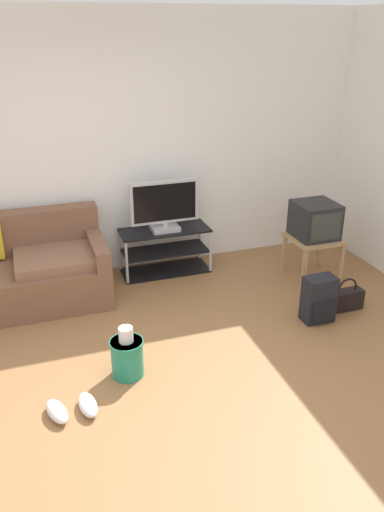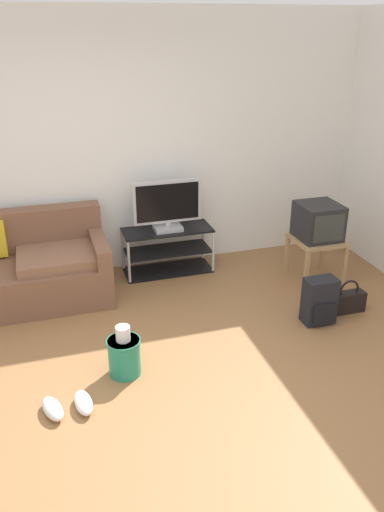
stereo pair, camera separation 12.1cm
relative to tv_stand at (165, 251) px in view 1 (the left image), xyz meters
The scene contains 10 objects.
ground_plane 2.27m from the tv_stand, 108.96° to the right, with size 9.00×9.80×0.02m, color olive.
wall_back 1.36m from the tv_stand, 156.37° to the left, with size 9.00×0.10×2.70m, color white.
tv_stand is the anchor object (origin of this frame).
flat_tv 0.52m from the tv_stand, 90.00° to the right, with size 0.73×0.22×0.54m.
side_table 1.60m from the tv_stand, 23.15° to the right, with size 0.50×0.50×0.46m.
crt_tv 1.64m from the tv_stand, 22.61° to the right, with size 0.42×0.43×0.37m.
backpack 1.79m from the tv_stand, 54.25° to the right, with size 0.29×0.25×0.44m.
handbag 1.97m from the tv_stand, 44.10° to the right, with size 0.33×0.13×0.33m.
cleaning_bucket 1.88m from the tv_stand, 115.09° to the right, with size 0.26×0.26×0.43m.
sneakers_pair 2.38m from the tv_stand, 122.09° to the right, with size 0.39×0.30×0.09m.
Camera 1 is at (-0.66, -2.90, 2.53)m, focal length 36.46 mm.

